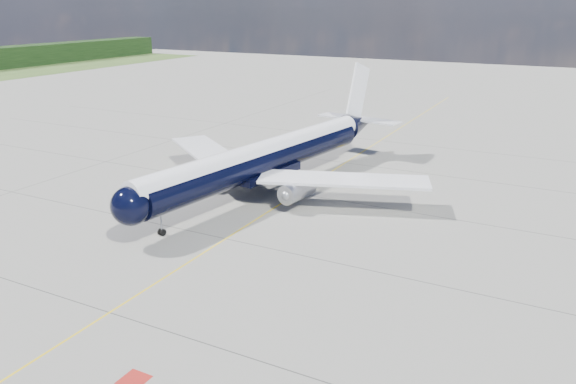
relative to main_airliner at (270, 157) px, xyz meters
name	(u,v)px	position (x,y,z in m)	size (l,w,h in m)	color
ground	(315,182)	(3.34, 5.45, -4.14)	(320.00, 320.00, 0.00)	gray
taxiway_centerline	(297,193)	(3.34, 0.45, -4.14)	(0.16, 160.00, 0.01)	yellow
red_marking	(134,380)	(10.14, -34.55, -4.14)	(1.60, 1.60, 0.01)	maroon
main_airliner	(270,157)	(0.00, 0.00, 0.00)	(37.58, 46.13, 13.36)	black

